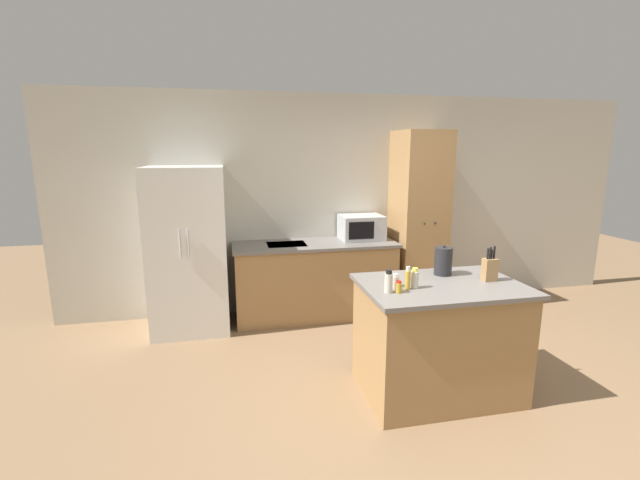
{
  "coord_description": "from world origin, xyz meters",
  "views": [
    {
      "loc": [
        -1.6,
        -2.76,
        1.94
      ],
      "look_at": [
        -0.71,
        1.4,
        1.05
      ],
      "focal_mm": 24.0,
      "sensor_mm": 36.0,
      "label": 1
    }
  ],
  "objects_px": {
    "pantry_cabinet": "(418,223)",
    "knife_block": "(490,269)",
    "spice_bottle_short_red": "(415,279)",
    "kettle": "(443,261)",
    "refrigerator": "(189,250)",
    "spice_bottle_pale_salt": "(389,282)",
    "spice_bottle_amber_oil": "(408,279)",
    "spice_bottle_tall_dark": "(399,287)",
    "microwave": "(361,227)",
    "spice_bottle_green_herb": "(395,281)"
  },
  "relations": [
    {
      "from": "refrigerator",
      "to": "spice_bottle_pale_salt",
      "type": "distance_m",
      "value": 2.45
    },
    {
      "from": "spice_bottle_amber_oil",
      "to": "microwave",
      "type": "bearing_deg",
      "value": 82.56
    },
    {
      "from": "pantry_cabinet",
      "to": "spice_bottle_amber_oil",
      "type": "distance_m",
      "value": 2.12
    },
    {
      "from": "pantry_cabinet",
      "to": "spice_bottle_short_red",
      "type": "distance_m",
      "value": 2.08
    },
    {
      "from": "microwave",
      "to": "knife_block",
      "type": "relative_size",
      "value": 1.8
    },
    {
      "from": "spice_bottle_short_red",
      "to": "kettle",
      "type": "distance_m",
      "value": 0.47
    },
    {
      "from": "pantry_cabinet",
      "to": "microwave",
      "type": "relative_size",
      "value": 4.32
    },
    {
      "from": "refrigerator",
      "to": "microwave",
      "type": "bearing_deg",
      "value": 4.21
    },
    {
      "from": "spice_bottle_amber_oil",
      "to": "kettle",
      "type": "height_order",
      "value": "kettle"
    },
    {
      "from": "pantry_cabinet",
      "to": "spice_bottle_tall_dark",
      "type": "relative_size",
      "value": 23.84
    },
    {
      "from": "pantry_cabinet",
      "to": "spice_bottle_amber_oil",
      "type": "bearing_deg",
      "value": -116.55
    },
    {
      "from": "spice_bottle_tall_dark",
      "to": "microwave",
      "type": "bearing_deg",
      "value": 80.15
    },
    {
      "from": "spice_bottle_amber_oil",
      "to": "spice_bottle_green_herb",
      "type": "bearing_deg",
      "value": 132.34
    },
    {
      "from": "knife_block",
      "to": "spice_bottle_pale_salt",
      "type": "xyz_separation_m",
      "value": [
        -0.89,
        -0.1,
        -0.02
      ]
    },
    {
      "from": "spice_bottle_amber_oil",
      "to": "kettle",
      "type": "xyz_separation_m",
      "value": [
        0.44,
        0.3,
        0.04
      ]
    },
    {
      "from": "microwave",
      "to": "kettle",
      "type": "bearing_deg",
      "value": -83.79
    },
    {
      "from": "spice_bottle_amber_oil",
      "to": "spice_bottle_pale_salt",
      "type": "height_order",
      "value": "spice_bottle_amber_oil"
    },
    {
      "from": "pantry_cabinet",
      "to": "spice_bottle_pale_salt",
      "type": "relative_size",
      "value": 12.64
    },
    {
      "from": "knife_block",
      "to": "microwave",
      "type": "bearing_deg",
      "value": 103.54
    },
    {
      "from": "microwave",
      "to": "spice_bottle_amber_oil",
      "type": "relative_size",
      "value": 2.86
    },
    {
      "from": "spice_bottle_pale_salt",
      "to": "kettle",
      "type": "distance_m",
      "value": 0.7
    },
    {
      "from": "spice_bottle_tall_dark",
      "to": "spice_bottle_green_herb",
      "type": "xyz_separation_m",
      "value": [
        0.03,
        0.14,
        0.0
      ]
    },
    {
      "from": "microwave",
      "to": "spice_bottle_amber_oil",
      "type": "xyz_separation_m",
      "value": [
        -0.26,
        -1.99,
        -0.03
      ]
    },
    {
      "from": "knife_block",
      "to": "spice_bottle_tall_dark",
      "type": "xyz_separation_m",
      "value": [
        -0.82,
        -0.13,
        -0.06
      ]
    },
    {
      "from": "spice_bottle_short_red",
      "to": "spice_bottle_amber_oil",
      "type": "bearing_deg",
      "value": -165.38
    },
    {
      "from": "spice_bottle_amber_oil",
      "to": "spice_bottle_green_herb",
      "type": "height_order",
      "value": "spice_bottle_amber_oil"
    },
    {
      "from": "spice_bottle_amber_oil",
      "to": "spice_bottle_short_red",
      "type": "bearing_deg",
      "value": 14.62
    },
    {
      "from": "knife_block",
      "to": "spice_bottle_short_red",
      "type": "bearing_deg",
      "value": -175.87
    },
    {
      "from": "refrigerator",
      "to": "spice_bottle_short_red",
      "type": "xyz_separation_m",
      "value": [
        1.8,
        -1.82,
        0.11
      ]
    },
    {
      "from": "knife_block",
      "to": "spice_bottle_green_herb",
      "type": "height_order",
      "value": "knife_block"
    },
    {
      "from": "spice_bottle_tall_dark",
      "to": "refrigerator",
      "type": "bearing_deg",
      "value": 130.73
    },
    {
      "from": "pantry_cabinet",
      "to": "knife_block",
      "type": "xyz_separation_m",
      "value": [
        -0.23,
        -1.83,
        -0.06
      ]
    },
    {
      "from": "pantry_cabinet",
      "to": "kettle",
      "type": "relative_size",
      "value": 8.44
    },
    {
      "from": "spice_bottle_tall_dark",
      "to": "spice_bottle_short_red",
      "type": "relative_size",
      "value": 0.58
    },
    {
      "from": "refrigerator",
      "to": "spice_bottle_pale_salt",
      "type": "height_order",
      "value": "refrigerator"
    },
    {
      "from": "spice_bottle_tall_dark",
      "to": "spice_bottle_green_herb",
      "type": "distance_m",
      "value": 0.14
    },
    {
      "from": "kettle",
      "to": "pantry_cabinet",
      "type": "bearing_deg",
      "value": 72.45
    },
    {
      "from": "microwave",
      "to": "spice_bottle_pale_salt",
      "type": "distance_m",
      "value": 2.07
    },
    {
      "from": "pantry_cabinet",
      "to": "spice_bottle_short_red",
      "type": "xyz_separation_m",
      "value": [
        -0.89,
        -1.88,
        -0.09
      ]
    },
    {
      "from": "spice_bottle_tall_dark",
      "to": "kettle",
      "type": "relative_size",
      "value": 0.35
    },
    {
      "from": "microwave",
      "to": "kettle",
      "type": "xyz_separation_m",
      "value": [
        0.18,
        -1.69,
        0.0
      ]
    },
    {
      "from": "spice_bottle_amber_oil",
      "to": "kettle",
      "type": "distance_m",
      "value": 0.54
    },
    {
      "from": "spice_bottle_tall_dark",
      "to": "spice_bottle_short_red",
      "type": "height_order",
      "value": "spice_bottle_short_red"
    },
    {
      "from": "pantry_cabinet",
      "to": "microwave",
      "type": "height_order",
      "value": "pantry_cabinet"
    },
    {
      "from": "spice_bottle_tall_dark",
      "to": "spice_bottle_pale_salt",
      "type": "relative_size",
      "value": 0.53
    },
    {
      "from": "spice_bottle_green_herb",
      "to": "spice_bottle_pale_salt",
      "type": "distance_m",
      "value": 0.16
    },
    {
      "from": "spice_bottle_tall_dark",
      "to": "knife_block",
      "type": "bearing_deg",
      "value": 8.75
    },
    {
      "from": "pantry_cabinet",
      "to": "kettle",
      "type": "distance_m",
      "value": 1.68
    },
    {
      "from": "knife_block",
      "to": "spice_bottle_short_red",
      "type": "distance_m",
      "value": 0.66
    },
    {
      "from": "spice_bottle_amber_oil",
      "to": "spice_bottle_green_herb",
      "type": "distance_m",
      "value": 0.11
    }
  ]
}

